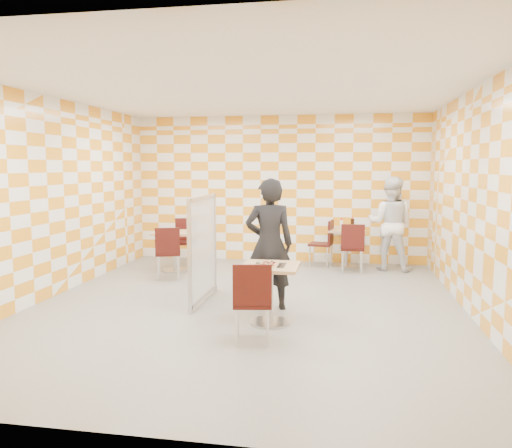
% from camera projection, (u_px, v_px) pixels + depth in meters
% --- Properties ---
extents(room_shell, '(7.00, 7.00, 7.00)m').
position_uv_depth(room_shell, '(253.00, 198.00, 7.41)').
color(room_shell, gray).
rests_on(room_shell, ground).
extents(main_table, '(0.70, 0.70, 0.75)m').
position_uv_depth(main_table, '(270.00, 284.00, 6.21)').
color(main_table, tan).
rests_on(main_table, ground).
extents(second_table, '(0.70, 0.70, 0.75)m').
position_uv_depth(second_table, '(346.00, 241.00, 9.74)').
color(second_table, tan).
rests_on(second_table, ground).
extents(empty_table, '(0.70, 0.70, 0.75)m').
position_uv_depth(empty_table, '(175.00, 244.00, 9.39)').
color(empty_table, tan).
rests_on(empty_table, ground).
extents(chair_main_front, '(0.49, 0.49, 0.92)m').
position_uv_depth(chair_main_front, '(252.00, 297.00, 5.46)').
color(chair_main_front, '#3A0E0B').
rests_on(chair_main_front, ground).
extents(chair_second_front, '(0.43, 0.44, 0.92)m').
position_uv_depth(chair_second_front, '(352.00, 244.00, 9.15)').
color(chair_second_front, '#3A0E0B').
rests_on(chair_second_front, ground).
extents(chair_second_side, '(0.49, 0.48, 0.92)m').
position_uv_depth(chair_second_side, '(325.00, 240.00, 9.72)').
color(chair_second_side, '#3A0E0B').
rests_on(chair_second_side, ground).
extents(chair_empty_near, '(0.53, 0.54, 0.92)m').
position_uv_depth(chair_empty_near, '(168.00, 249.00, 8.63)').
color(chair_empty_near, '#3A0E0B').
rests_on(chair_empty_near, ground).
extents(chair_empty_far, '(0.53, 0.54, 0.92)m').
position_uv_depth(chair_empty_far, '(186.00, 237.00, 10.02)').
color(chair_empty_far, '#3A0E0B').
rests_on(chair_empty_far, ground).
extents(partition, '(0.08, 1.38, 1.55)m').
position_uv_depth(partition, '(203.00, 248.00, 7.23)').
color(partition, white).
rests_on(partition, ground).
extents(man_dark, '(0.73, 0.56, 1.81)m').
position_uv_depth(man_dark, '(269.00, 244.00, 6.85)').
color(man_dark, black).
rests_on(man_dark, ground).
extents(man_white, '(0.99, 0.84, 1.78)m').
position_uv_depth(man_white, '(390.00, 224.00, 9.45)').
color(man_white, white).
rests_on(man_white, ground).
extents(pizza_on_foil, '(0.40, 0.40, 0.04)m').
position_uv_depth(pizza_on_foil, '(270.00, 264.00, 6.16)').
color(pizza_on_foil, silver).
rests_on(pizza_on_foil, main_table).
extents(sport_bottle, '(0.06, 0.06, 0.20)m').
position_uv_depth(sport_bottle, '(341.00, 224.00, 9.86)').
color(sport_bottle, white).
rests_on(sport_bottle, second_table).
extents(soda_bottle, '(0.07, 0.07, 0.23)m').
position_uv_depth(soda_bottle, '(352.00, 224.00, 9.74)').
color(soda_bottle, black).
rests_on(soda_bottle, second_table).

